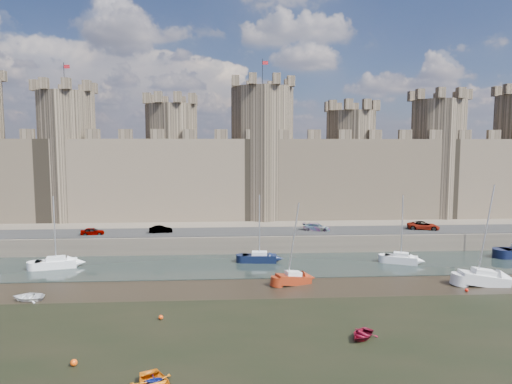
# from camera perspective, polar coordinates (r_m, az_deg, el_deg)

# --- Properties ---
(ground) EXTENTS (160.00, 160.00, 0.00)m
(ground) POSITION_cam_1_polar(r_m,az_deg,el_deg) (36.88, 3.46, -18.78)
(ground) COLOR black
(ground) RESTS_ON ground
(water_channel) EXTENTS (160.00, 12.00, 0.08)m
(water_channel) POSITION_cam_1_polar(r_m,az_deg,el_deg) (59.44, 0.60, -9.12)
(water_channel) COLOR black
(water_channel) RESTS_ON ground
(quay) EXTENTS (160.00, 60.00, 2.50)m
(quay) POSITION_cam_1_polar(r_m,az_deg,el_deg) (94.43, -0.98, -2.79)
(quay) COLOR #4C443A
(quay) RESTS_ON ground
(road) EXTENTS (160.00, 7.00, 0.10)m
(road) POSITION_cam_1_polar(r_m,az_deg,el_deg) (68.61, -0.00, -4.95)
(road) COLOR black
(road) RESTS_ON quay
(castle) EXTENTS (108.50, 11.00, 29.00)m
(castle) POSITION_cam_1_polar(r_m,az_deg,el_deg) (81.45, -1.06, 3.21)
(castle) COLOR #42382B
(castle) RESTS_ON quay
(car_0) EXTENTS (3.36, 1.61, 1.11)m
(car_0) POSITION_cam_1_polar(r_m,az_deg,el_deg) (69.99, -19.77, -4.66)
(car_0) COLOR gray
(car_0) RESTS_ON quay
(car_1) EXTENTS (3.53, 1.68, 1.12)m
(car_1) POSITION_cam_1_polar(r_m,az_deg,el_deg) (68.87, -11.81, -4.60)
(car_1) COLOR gray
(car_1) RESTS_ON quay
(car_2) EXTENTS (4.39, 2.80, 1.18)m
(car_2) POSITION_cam_1_polar(r_m,az_deg,el_deg) (69.70, 7.57, -4.38)
(car_2) COLOR gray
(car_2) RESTS_ON quay
(car_3) EXTENTS (5.14, 3.34, 1.32)m
(car_3) POSITION_cam_1_polar(r_m,az_deg,el_deg) (74.50, 20.19, -3.98)
(car_3) COLOR gray
(car_3) RESTS_ON quay
(sailboat_0) EXTENTS (5.15, 2.99, 9.05)m
(sailboat_0) POSITION_cam_1_polar(r_m,az_deg,el_deg) (63.04, -23.72, -8.10)
(sailboat_0) COLOR white
(sailboat_0) RESTS_ON ground
(sailboat_1) EXTENTS (4.57, 2.10, 8.91)m
(sailboat_1) POSITION_cam_1_polar(r_m,az_deg,el_deg) (60.60, 0.43, -8.15)
(sailboat_1) COLOR black
(sailboat_1) RESTS_ON ground
(sailboat_2) EXTENTS (4.43, 3.15, 8.93)m
(sailboat_2) POSITION_cam_1_polar(r_m,az_deg,el_deg) (62.96, 17.66, -7.89)
(sailboat_2) COLOR silver
(sailboat_2) RESTS_ON ground
(sailboat_4) EXTENTS (4.20, 2.71, 9.17)m
(sailboat_4) POSITION_cam_1_polar(r_m,az_deg,el_deg) (51.75, 4.67, -10.66)
(sailboat_4) COLOR maroon
(sailboat_4) RESTS_ON ground
(sailboat_5) EXTENTS (5.33, 2.44, 11.17)m
(sailboat_5) POSITION_cam_1_polar(r_m,az_deg,el_deg) (57.07, 26.57, -9.59)
(sailboat_5) COLOR silver
(sailboat_5) RESTS_ON ground
(dinghy_1) EXTENTS (1.52, 1.37, 0.70)m
(dinghy_1) POSITION_cam_1_polar(r_m,az_deg,el_deg) (32.29, -12.59, -21.99)
(dinghy_1) COLOR navy
(dinghy_1) RESTS_ON ground
(dinghy_4) EXTENTS (3.35, 3.47, 0.59)m
(dinghy_4) POSITION_cam_1_polar(r_m,az_deg,el_deg) (39.03, 13.13, -17.02)
(dinghy_4) COLOR maroon
(dinghy_4) RESTS_ON ground
(dinghy_6) EXTENTS (2.99, 2.14, 0.62)m
(dinghy_6) POSITION_cam_1_polar(r_m,az_deg,el_deg) (51.68, -26.58, -11.73)
(dinghy_6) COLOR silver
(dinghy_6) RESTS_ON ground
(buoy_1) EXTENTS (0.41, 0.41, 0.41)m
(buoy_1) POSITION_cam_1_polar(r_m,az_deg,el_deg) (42.69, -11.82, -15.08)
(buoy_1) COLOR #EE3F0A
(buoy_1) RESTS_ON ground
(buoy_3) EXTENTS (0.38, 0.38, 0.38)m
(buoy_3) POSITION_cam_1_polar(r_m,az_deg,el_deg) (53.94, 24.83, -11.06)
(buoy_3) COLOR red
(buoy_3) RESTS_ON ground
(buoy_4) EXTENTS (0.49, 0.49, 0.49)m
(buoy_4) POSITION_cam_1_polar(r_m,az_deg,el_deg) (36.29, -21.82, -19.19)
(buoy_4) COLOR #EC480A
(buoy_4) RESTS_ON ground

